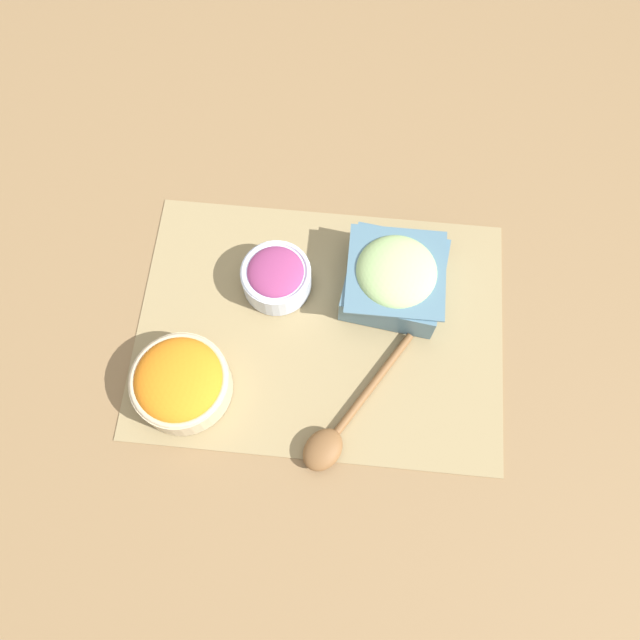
% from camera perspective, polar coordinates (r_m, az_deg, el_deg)
% --- Properties ---
extents(ground_plane, '(3.00, 3.00, 0.00)m').
position_cam_1_polar(ground_plane, '(0.99, -0.00, -0.71)').
color(ground_plane, olive).
extents(placemat, '(0.57, 0.41, 0.00)m').
position_cam_1_polar(placemat, '(0.98, -0.00, -0.67)').
color(placemat, '#937F56').
rests_on(placemat, ground_plane).
extents(onion_bowl, '(0.11, 0.11, 0.06)m').
position_cam_1_polar(onion_bowl, '(0.98, -4.03, 4.02)').
color(onion_bowl, silver).
rests_on(onion_bowl, placemat).
extents(cucumber_bowl, '(0.17, 0.17, 0.09)m').
position_cam_1_polar(cucumber_bowl, '(0.98, 6.87, 3.94)').
color(cucumber_bowl, slate).
rests_on(cucumber_bowl, placemat).
extents(carrot_bowl, '(0.15, 0.15, 0.07)m').
position_cam_1_polar(carrot_bowl, '(0.94, -12.66, -5.54)').
color(carrot_bowl, '#C6B28E').
rests_on(carrot_bowl, placemat).
extents(wooden_spoon, '(0.16, 0.23, 0.03)m').
position_cam_1_polar(wooden_spoon, '(0.92, 1.32, -10.43)').
color(wooden_spoon, brown).
rests_on(wooden_spoon, placemat).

